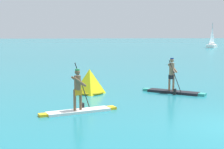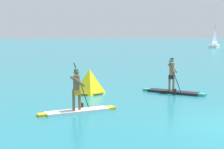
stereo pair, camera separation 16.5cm
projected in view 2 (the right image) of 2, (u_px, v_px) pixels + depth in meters
The scene contains 4 objects.
paddleboarder_near_left at pixel (78, 102), 13.16m from camera, with size 3.13×1.34×1.98m.
paddleboarder_mid_center at pixel (173, 86), 17.43m from camera, with size 2.87×2.43×1.85m.
race_marker_buoy at pixel (90, 83), 17.37m from camera, with size 1.45×1.45×1.27m.
sailboat_right_horizon at pixel (215, 45), 75.39m from camera, with size 4.58×5.78×5.54m.
Camera 2 is at (-5.77, -10.06, 3.07)m, focal length 53.89 mm.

